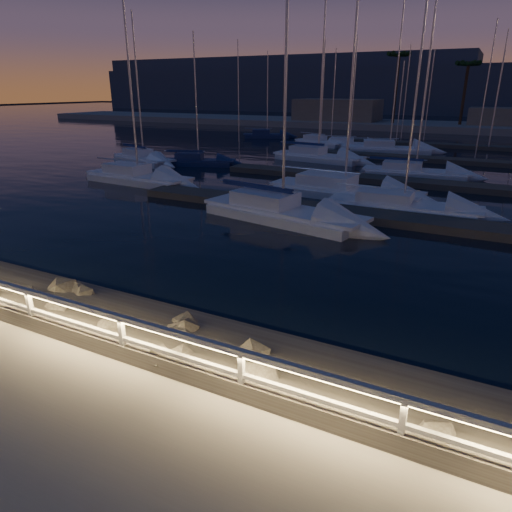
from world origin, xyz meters
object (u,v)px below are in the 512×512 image
at_px(sailboat_a, 143,158).
at_px(sailboat_k, 387,148).
at_px(sailboat_b, 279,210).
at_px(sailboat_e, 197,161).
at_px(sailboat_h, 399,204).
at_px(sailboat_f, 136,176).
at_px(sailboat_j, 316,156).
at_px(guard_rail, 86,316).
at_px(sailboat_c, 341,189).
at_px(sailboat_i, 319,142).
at_px(sailboat_m, 266,135).
at_px(sailboat_g, 413,171).
at_px(sailboat_n, 348,144).

height_order(sailboat_a, sailboat_k, sailboat_k).
distance_m(sailboat_b, sailboat_e, 18.37).
bearing_deg(sailboat_h, sailboat_e, 155.47).
bearing_deg(sailboat_h, sailboat_f, 179.54).
relative_size(sailboat_h, sailboat_k, 0.91).
relative_size(sailboat_f, sailboat_j, 0.98).
height_order(guard_rail, sailboat_c, sailboat_c).
distance_m(sailboat_f, sailboat_i, 27.29).
bearing_deg(sailboat_j, sailboat_b, -67.46).
xyz_separation_m(sailboat_e, sailboat_h, (18.62, -8.07, 0.00)).
bearing_deg(sailboat_m, sailboat_f, -104.43).
bearing_deg(sailboat_g, sailboat_j, 150.00).
bearing_deg(sailboat_m, sailboat_n, -46.16).
xyz_separation_m(sailboat_c, sailboat_i, (-10.37, 24.71, -0.04)).
bearing_deg(sailboat_f, sailboat_b, -14.43).
bearing_deg(sailboat_b, sailboat_j, 115.44).
height_order(sailboat_f, sailboat_g, sailboat_f).
height_order(sailboat_j, sailboat_k, sailboat_k).
xyz_separation_m(guard_rail, sailboat_f, (-14.54, 18.15, -0.92)).
distance_m(sailboat_a, sailboat_n, 23.50).
height_order(sailboat_a, sailboat_e, sailboat_a).
height_order(guard_rail, sailboat_f, sailboat_f).
bearing_deg(sailboat_m, sailboat_j, -75.51).
height_order(sailboat_k, sailboat_n, sailboat_k).
relative_size(guard_rail, sailboat_g, 3.39).
distance_m(sailboat_g, sailboat_n, 18.23).
bearing_deg(sailboat_n, sailboat_i, 163.71).
xyz_separation_m(sailboat_a, sailboat_m, (0.03, 24.80, -0.03)).
relative_size(sailboat_m, sailboat_n, 0.94).
bearing_deg(sailboat_c, sailboat_g, 77.72).
height_order(sailboat_g, sailboat_i, sailboat_g).
relative_size(sailboat_g, sailboat_m, 1.20).
bearing_deg(sailboat_e, sailboat_b, -63.80).
relative_size(sailboat_b, sailboat_n, 1.28).
xyz_separation_m(sailboat_h, sailboat_k, (-5.89, 24.14, 0.04)).
bearing_deg(guard_rail, sailboat_b, 96.34).
distance_m(sailboat_b, sailboat_k, 28.53).
relative_size(sailboat_j, sailboat_m, 1.32).
distance_m(sailboat_a, sailboat_g, 22.88).
distance_m(sailboat_g, sailboat_i, 20.47).
distance_m(sailboat_f, sailboat_m, 32.47).
distance_m(sailboat_e, sailboat_i, 19.24).
height_order(sailboat_g, sailboat_j, sailboat_j).
xyz_separation_m(guard_rail, sailboat_k, (-2.33, 42.49, -0.93)).
relative_size(sailboat_c, sailboat_j, 1.09).
xyz_separation_m(sailboat_j, sailboat_k, (4.53, 8.82, -0.02)).
xyz_separation_m(guard_rail, sailboat_i, (-10.73, 45.17, -0.95)).
height_order(sailboat_b, sailboat_j, sailboat_b).
distance_m(sailboat_i, sailboat_m, 10.60).
xyz_separation_m(sailboat_e, sailboat_i, (4.33, 18.75, 0.02)).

